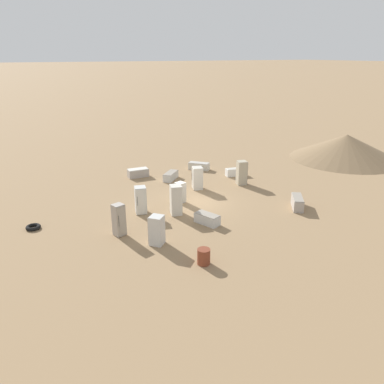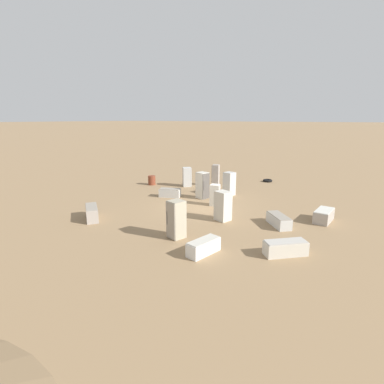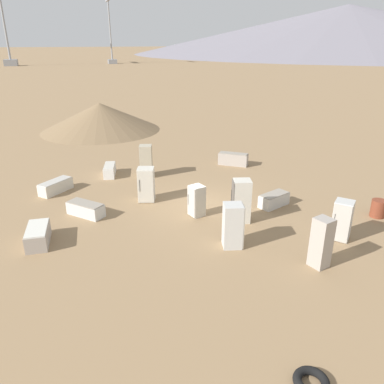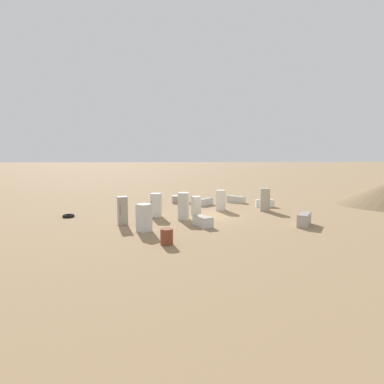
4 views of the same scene
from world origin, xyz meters
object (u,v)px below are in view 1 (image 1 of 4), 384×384
Objects in this scene: discarded_fridge_2 at (207,219)px; discarded_fridge_6 at (171,176)px; discarded_fridge_1 at (199,166)px; discarded_fridge_4 at (176,200)px; discarded_fridge_8 at (141,200)px; discarded_fridge_11 at (180,192)px; discarded_fridge_10 at (235,172)px; discarded_fridge_12 at (138,173)px; discarded_fridge_0 at (297,202)px; discarded_fridge_3 at (157,230)px; discarded_fridge_9 at (197,178)px; rusty_barrel at (204,257)px; scrap_tire at (33,227)px; discarded_fridge_7 at (242,173)px; discarded_fridge_5 at (119,220)px.

discarded_fridge_6 is (1.73, 8.77, -0.01)m from discarded_fridge_2.
discarded_fridge_1 is 0.93× the size of discarded_fridge_4.
discarded_fridge_11 is (3.06, 0.45, -0.16)m from discarded_fridge_8.
discarded_fridge_11 is at bearing 70.94° from discarded_fridge_4.
discarded_fridge_10 is 0.99× the size of discarded_fridge_12.
discarded_fridge_0 is at bearing -6.11° from discarded_fridge_4.
discarded_fridge_10 is at bearing 123.75° from discarded_fridge_0.
discarded_fridge_3 is at bearing -72.50° from discarded_fridge_6.
discarded_fridge_3 is (-8.87, -11.05, 0.50)m from discarded_fridge_1.
discarded_fridge_8 is at bearing 176.27° from discarded_fridge_1.
discarded_fridge_0 is 1.08× the size of discarded_fridge_12.
discarded_fridge_12 reaches higher than discarded_fridge_1.
discarded_fridge_2 is 2.54m from discarded_fridge_4.
discarded_fridge_6 is 1.03× the size of discarded_fridge_9.
rusty_barrel reaches higher than discarded_fridge_0.
discarded_fridge_0 is 16.73m from scrap_tire.
scrap_tire is at bearing 95.26° from discarded_fridge_3.
rusty_barrel is (-8.66, -8.94, -0.54)m from discarded_fridge_7.
discarded_fridge_0 reaches higher than discarded_fridge_6.
discarded_fridge_6 is 11.99m from scrap_tire.
discarded_fridge_11 is at bearing 126.48° from discarded_fridge_10.
discarded_fridge_12 is (0.64, 8.47, -0.62)m from discarded_fridge_4.
discarded_fridge_4 is (-1.00, 2.24, 0.65)m from discarded_fridge_2.
discarded_fridge_2 is 10.33m from scrap_tire.
discarded_fridge_0 is 8.15m from discarded_fridge_4.
discarded_fridge_1 is at bearing 68.33° from discarded_fridge_6.
discarded_fridge_11 is at bearing -172.12° from discarded_fridge_1.
discarded_fridge_5 reaches higher than discarded_fridge_12.
discarded_fridge_10 is at bearing -145.49° from discarded_fridge_8.
discarded_fridge_8 is (2.23, 2.39, -0.05)m from discarded_fridge_5.
discarded_fridge_9 is at bearing 62.31° from rusty_barrel.
discarded_fridge_11 reaches higher than discarded_fridge_10.
discarded_fridge_6 is at bearing -129.22° from discarded_fridge_12.
discarded_fridge_3 is at bearing -142.19° from discarded_fridge_0.
discarded_fridge_4 reaches higher than discarded_fridge_10.
discarded_fridge_2 is at bearing -54.35° from discarded_fridge_6.
discarded_fridge_7 is 2.20× the size of scrap_tire.
rusty_barrel is (-9.09, -3.17, 0.01)m from discarded_fridge_0.
discarded_fridge_8 reaches higher than rusty_barrel.
discarded_fridge_3 is 0.87× the size of discarded_fridge_7.
discarded_fridge_3 is 1.14× the size of discarded_fridge_11.
discarded_fridge_0 is 1.10× the size of discarded_fridge_2.
discarded_fridge_4 is 1.03× the size of discarded_fridge_7.
discarded_fridge_11 is 0.84× the size of discarded_fridge_12.
discarded_fridge_8 is 2.07× the size of scrap_tire.
discarded_fridge_3 is 7.75m from scrap_tire.
discarded_fridge_0 is at bearing -125.79° from discarded_fridge_1.
discarded_fridge_6 is at bearing 153.71° from discarded_fridge_0.
discarded_fridge_8 is 7.41m from rusty_barrel.
discarded_fridge_10 is 8.18m from discarded_fridge_12.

